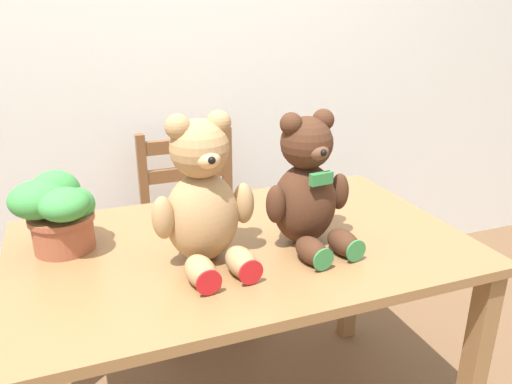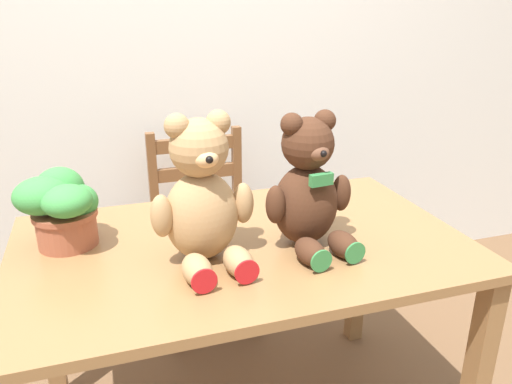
# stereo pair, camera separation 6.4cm
# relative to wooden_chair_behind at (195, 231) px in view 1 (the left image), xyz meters

# --- Properties ---
(wall_back) EXTENTS (8.00, 0.04, 2.60)m
(wall_back) POSITION_rel_wooden_chair_behind_xyz_m (-0.03, 0.28, 0.85)
(wall_back) COLOR silver
(wall_back) RESTS_ON ground_plane
(dining_table) EXTENTS (1.35, 0.83, 0.75)m
(dining_table) POSITION_rel_wooden_chair_behind_xyz_m (-0.03, -0.75, 0.20)
(dining_table) COLOR olive
(dining_table) RESTS_ON ground_plane
(wooden_chair_behind) EXTENTS (0.44, 0.38, 0.89)m
(wooden_chair_behind) POSITION_rel_wooden_chair_behind_xyz_m (0.00, 0.00, 0.00)
(wooden_chair_behind) COLOR brown
(wooden_chair_behind) RESTS_ON ground_plane
(teddy_bear_left) EXTENTS (0.29, 0.30, 0.42)m
(teddy_bear_left) POSITION_rel_wooden_chair_behind_xyz_m (-0.16, -0.82, 0.48)
(teddy_bear_left) COLOR tan
(teddy_bear_left) RESTS_ON dining_table
(teddy_bear_right) EXTENTS (0.28, 0.29, 0.40)m
(teddy_bear_right) POSITION_rel_wooden_chair_behind_xyz_m (0.15, -0.82, 0.47)
(teddy_bear_right) COLOR #472819
(teddy_bear_right) RESTS_ON dining_table
(potted_plant) EXTENTS (0.23, 0.23, 0.23)m
(potted_plant) POSITION_rel_wooden_chair_behind_xyz_m (-0.54, -0.61, 0.43)
(potted_plant) COLOR #9E5138
(potted_plant) RESTS_ON dining_table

